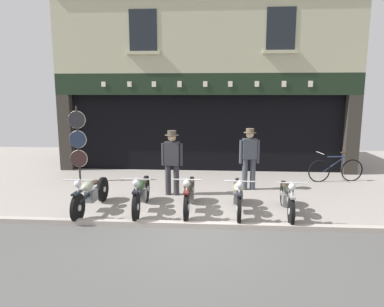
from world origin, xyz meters
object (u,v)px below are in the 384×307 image
salesman_left (172,159)px  tyre_sign_pole (78,140)px  motorcycle_center_right (238,195)px  leaning_bicycle (336,169)px  advert_board_far (279,119)px  motorcycle_right (287,197)px  motorcycle_left (91,194)px  shopkeeper_center (249,156)px  motorcycle_center_left (141,193)px  advert_board_near (244,119)px  motorcycle_center (189,194)px

salesman_left → tyre_sign_pole: size_ratio=0.75×
motorcycle_center_right → tyre_sign_pole: (-4.65, 2.57, 0.85)m
salesman_left → leaning_bicycle: bearing=-156.4°
salesman_left → advert_board_far: bearing=-133.0°
tyre_sign_pole → leaning_bicycle: 7.87m
motorcycle_right → salesman_left: salesman_left is taller
tyre_sign_pole → motorcycle_left: bearing=-63.8°
leaning_bicycle → advert_board_far: bearing=39.8°
motorcycle_right → advert_board_far: size_ratio=2.07×
motorcycle_left → motorcycle_right: motorcycle_right is taller
shopkeeper_center → salesman_left: bearing=12.0°
motorcycle_center_right → motorcycle_right: (1.07, -0.05, -0.01)m
motorcycle_left → motorcycle_center_left: 1.15m
motorcycle_center_right → shopkeeper_center: shopkeeper_center is taller
motorcycle_right → leaning_bicycle: bearing=-119.9°
motorcycle_center_right → shopkeeper_center: (0.41, 1.99, 0.54)m
advert_board_near → advert_board_far: 1.18m
shopkeeper_center → tyre_sign_pole: 5.11m
motorcycle_center_left → motorcycle_center_right: size_ratio=1.02×
advert_board_near → tyre_sign_pole: bearing=-160.1°
motorcycle_left → advert_board_far: 6.83m
motorcycle_center_right → leaning_bicycle: leaning_bicycle is taller
salesman_left → leaning_bicycle: 5.14m
motorcycle_left → salesman_left: 2.28m
motorcycle_right → advert_board_far: 4.71m
advert_board_near → advert_board_far: size_ratio=1.18×
shopkeeper_center → motorcycle_center: bearing=46.7°
motorcycle_center_left → motorcycle_right: bearing=176.5°
motorcycle_right → shopkeeper_center: (-0.66, 2.05, 0.54)m
salesman_left → shopkeeper_center: same height
motorcycle_left → motorcycle_center_left: motorcycle_center_left is taller
motorcycle_left → motorcycle_right: bearing=-176.8°
motorcycle_center → tyre_sign_pole: (-3.55, 2.55, 0.85)m
advert_board_far → leaning_bicycle: (1.55, -1.33, -1.44)m
motorcycle_right → salesman_left: bearing=-23.5°
motorcycle_center_right → leaning_bicycle: (3.15, 3.09, -0.05)m
motorcycle_center_right → motorcycle_right: bearing=178.8°
motorcycle_left → advert_board_near: size_ratio=1.86×
advert_board_near → shopkeeper_center: bearing=-90.2°
motorcycle_center_right → advert_board_near: (0.42, 4.42, 1.36)m
leaning_bicycle → motorcycle_left: bearing=106.5°
advert_board_far → shopkeeper_center: bearing=-116.1°
shopkeeper_center → motorcycle_left: bearing=23.3°
motorcycle_center → leaning_bicycle: size_ratio=1.17×
motorcycle_left → motorcycle_right: size_ratio=1.06×
tyre_sign_pole → advert_board_far: 6.54m
motorcycle_center_right → tyre_sign_pole: size_ratio=0.88×
motorcycle_left → advert_board_far: size_ratio=2.20×
motorcycle_center → motorcycle_center_right: size_ratio=1.00×
motorcycle_left → salesman_left: size_ratio=1.19×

